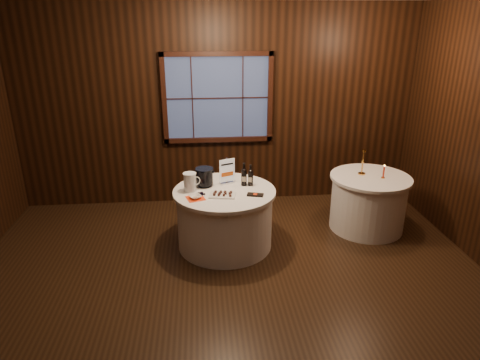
{
  "coord_description": "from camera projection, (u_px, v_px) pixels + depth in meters",
  "views": [
    {
      "loc": [
        -0.27,
        -3.9,
        2.81
      ],
      "look_at": [
        0.19,
        0.9,
        0.94
      ],
      "focal_mm": 32.0,
      "sensor_mm": 36.0,
      "label": 1
    }
  ],
  "objects": [
    {
      "name": "red_candle",
      "position": [
        384.0,
        173.0,
        5.67
      ],
      "size": [
        0.05,
        0.05,
        0.19
      ],
      "color": "gold",
      "rests_on": "side_table"
    },
    {
      "name": "chocolate_plate",
      "position": [
        222.0,
        194.0,
        5.14
      ],
      "size": [
        0.35,
        0.26,
        0.04
      ],
      "rotation": [
        0.0,
        0.0,
        -0.18
      ],
      "color": "white",
      "rests_on": "main_table"
    },
    {
      "name": "port_bottle_right",
      "position": [
        251.0,
        177.0,
        5.41
      ],
      "size": [
        0.07,
        0.08,
        0.28
      ],
      "rotation": [
        0.0,
        0.0,
        -0.39
      ],
      "color": "black",
      "rests_on": "main_table"
    },
    {
      "name": "port_bottle_left",
      "position": [
        244.0,
        176.0,
        5.41
      ],
      "size": [
        0.07,
        0.08,
        0.3
      ],
      "rotation": [
        0.0,
        0.0,
        -0.15
      ],
      "color": "black",
      "rests_on": "main_table"
    },
    {
      "name": "ice_bucket",
      "position": [
        204.0,
        177.0,
        5.39
      ],
      "size": [
        0.23,
        0.23,
        0.24
      ],
      "color": "black",
      "rests_on": "main_table"
    },
    {
      "name": "sign_stand",
      "position": [
        227.0,
        175.0,
        5.48
      ],
      "size": [
        0.2,
        0.16,
        0.34
      ],
      "rotation": [
        0.0,
        0.0,
        0.39
      ],
      "color": "silver",
      "rests_on": "main_table"
    },
    {
      "name": "ground",
      "position": [
        231.0,
        290.0,
        4.66
      ],
      "size": [
        6.0,
        6.0,
        0.0
      ],
      "primitive_type": "plane",
      "color": "black",
      "rests_on": "ground"
    },
    {
      "name": "side_table",
      "position": [
        368.0,
        202.0,
        5.9
      ],
      "size": [
        1.08,
        1.08,
        0.77
      ],
      "color": "white",
      "rests_on": "ground"
    },
    {
      "name": "glass_pitcher",
      "position": [
        190.0,
        182.0,
        5.24
      ],
      "size": [
        0.22,
        0.16,
        0.23
      ],
      "rotation": [
        0.0,
        0.0,
        0.29
      ],
      "color": "white",
      "rests_on": "main_table"
    },
    {
      "name": "brass_candlestick",
      "position": [
        362.0,
        166.0,
        5.79
      ],
      "size": [
        0.1,
        0.1,
        0.35
      ],
      "color": "gold",
      "rests_on": "side_table"
    },
    {
      "name": "cracker_bowl",
      "position": [
        195.0,
        197.0,
        5.06
      ],
      "size": [
        0.19,
        0.19,
        0.03
      ],
      "primitive_type": "imported",
      "rotation": [
        0.0,
        0.0,
        0.43
      ],
      "color": "white",
      "rests_on": "orange_napkin"
    },
    {
      "name": "orange_napkin",
      "position": [
        196.0,
        198.0,
        5.07
      ],
      "size": [
        0.25,
        0.25,
        0.0
      ],
      "primitive_type": "cube",
      "rotation": [
        0.0,
        0.0,
        0.29
      ],
      "color": "#FA4215",
      "rests_on": "main_table"
    },
    {
      "name": "main_table",
      "position": [
        225.0,
        218.0,
        5.45
      ],
      "size": [
        1.28,
        1.28,
        0.77
      ],
      "color": "white",
      "rests_on": "ground"
    },
    {
      "name": "grape_bunch",
      "position": [
        201.0,
        194.0,
        5.14
      ],
      "size": [
        0.17,
        0.08,
        0.04
      ],
      "rotation": [
        0.0,
        0.0,
        0.15
      ],
      "color": "black",
      "rests_on": "main_table"
    },
    {
      "name": "chocolate_box",
      "position": [
        255.0,
        195.0,
        5.15
      ],
      "size": [
        0.21,
        0.14,
        0.02
      ],
      "primitive_type": "cube",
      "rotation": [
        0.0,
        0.0,
        -0.26
      ],
      "color": "black",
      "rests_on": "main_table"
    },
    {
      "name": "back_wall",
      "position": [
        218.0,
        105.0,
        6.4
      ],
      "size": [
        6.0,
        0.1,
        3.0
      ],
      "color": "black",
      "rests_on": "ground"
    }
  ]
}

